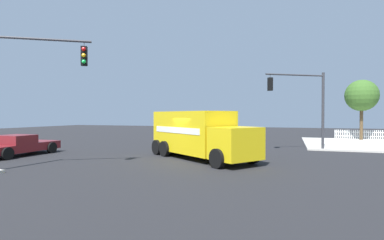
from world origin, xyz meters
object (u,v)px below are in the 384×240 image
(delivery_truck, at_px, (198,134))
(pickup_maroon, at_px, (19,145))
(traffic_light_secondary, at_px, (305,98))
(traffic_light_primary, at_px, (18,79))
(shade_tree_near, at_px, (362,96))

(delivery_truck, relative_size, pickup_maroon, 1.50)
(delivery_truck, height_order, pickup_maroon, delivery_truck)
(delivery_truck, distance_m, traffic_light_secondary, 9.24)
(pickup_maroon, bearing_deg, delivery_truck, -167.74)
(traffic_light_primary, height_order, traffic_light_secondary, traffic_light_primary)
(delivery_truck, bearing_deg, shade_tree_near, -125.86)
(delivery_truck, height_order, traffic_light_primary, traffic_light_primary)
(traffic_light_primary, bearing_deg, delivery_truck, -135.85)
(traffic_light_secondary, relative_size, shade_tree_near, 0.93)
(traffic_light_primary, relative_size, traffic_light_secondary, 1.12)
(traffic_light_secondary, relative_size, pickup_maroon, 1.11)
(shade_tree_near, bearing_deg, traffic_light_secondary, 61.18)
(pickup_maroon, bearing_deg, shade_tree_near, -140.76)
(traffic_light_secondary, bearing_deg, shade_tree_near, -118.82)
(traffic_light_primary, relative_size, pickup_maroon, 1.24)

